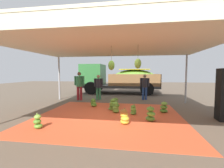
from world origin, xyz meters
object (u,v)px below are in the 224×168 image
at_px(banana_bunch_8, 116,108).
at_px(worker_1, 79,84).
at_px(worker_0, 145,85).
at_px(worker_2, 98,85).
at_px(banana_bunch_0, 94,103).
at_px(banana_bunch_4, 133,110).
at_px(banana_bunch_2, 113,105).
at_px(banana_bunch_5, 124,117).
at_px(banana_bunch_3, 164,108).
at_px(banana_bunch_1, 38,122).
at_px(banana_bunch_6, 151,114).
at_px(cargo_truck_main, 118,78).
at_px(banana_bunch_7, 115,102).

xyz_separation_m(banana_bunch_8, worker_1, (-2.64, 2.71, 0.80)).
bearing_deg(worker_0, worker_2, -171.43).
relative_size(banana_bunch_0, banana_bunch_4, 0.97).
bearing_deg(banana_bunch_2, worker_2, 116.42).
height_order(banana_bunch_4, banana_bunch_5, banana_bunch_5).
height_order(banana_bunch_3, worker_2, worker_2).
bearing_deg(banana_bunch_8, banana_bunch_1, -133.42).
distance_m(banana_bunch_0, banana_bunch_5, 2.99).
distance_m(banana_bunch_8, worker_0, 3.82).
bearing_deg(banana_bunch_6, banana_bunch_1, -159.29).
xyz_separation_m(banana_bunch_5, worker_2, (-1.99, 4.48, 0.67)).
height_order(banana_bunch_0, cargo_truck_main, cargo_truck_main).
distance_m(banana_bunch_3, banana_bunch_8, 2.05).
xyz_separation_m(banana_bunch_8, worker_0, (1.37, 3.49, 0.71)).
xyz_separation_m(banana_bunch_1, banana_bunch_5, (2.57, 0.79, 0.04)).
distance_m(banana_bunch_2, banana_bunch_6, 2.04).
height_order(banana_bunch_5, worker_1, worker_1).
distance_m(banana_bunch_3, cargo_truck_main, 6.73).
distance_m(banana_bunch_6, banana_bunch_8, 1.63).
xyz_separation_m(banana_bunch_8, worker_2, (-1.52, 3.06, 0.69)).
xyz_separation_m(banana_bunch_0, banana_bunch_5, (1.74, -2.44, 0.05)).
bearing_deg(banana_bunch_0, banana_bunch_5, -54.57).
bearing_deg(banana_bunch_5, worker_1, 126.99).
xyz_separation_m(banana_bunch_3, banana_bunch_4, (-1.28, -0.53, -0.03)).
bearing_deg(cargo_truck_main, banana_bunch_4, -77.87).
xyz_separation_m(banana_bunch_1, banana_bunch_6, (3.45, 1.31, 0.03)).
bearing_deg(banana_bunch_0, banana_bunch_2, -29.39).
bearing_deg(worker_0, banana_bunch_3, -78.37).
distance_m(banana_bunch_4, worker_1, 4.53).
xyz_separation_m(banana_bunch_0, banana_bunch_7, (1.05, 0.31, 0.01)).
distance_m(banana_bunch_2, worker_1, 3.44).
bearing_deg(banana_bunch_5, cargo_truck_main, 98.33).
relative_size(banana_bunch_2, banana_bunch_8, 1.10).
xyz_separation_m(banana_bunch_3, banana_bunch_6, (-0.67, -1.26, 0.02)).
distance_m(cargo_truck_main, worker_2, 3.48).
distance_m(banana_bunch_4, banana_bunch_7, 1.79).
height_order(banana_bunch_0, banana_bunch_7, banana_bunch_7).
relative_size(banana_bunch_0, banana_bunch_8, 0.84).
bearing_deg(banana_bunch_4, banana_bunch_2, 147.62).
xyz_separation_m(banana_bunch_2, banana_bunch_5, (0.67, -1.84, 0.00)).
xyz_separation_m(banana_bunch_1, banana_bunch_4, (2.84, 2.04, -0.02)).
bearing_deg(banana_bunch_6, banana_bunch_7, 125.00).
xyz_separation_m(banana_bunch_4, cargo_truck_main, (-1.42, 6.60, 1.06)).
bearing_deg(worker_2, banana_bunch_5, -66.12).
relative_size(cargo_truck_main, worker_1, 3.65).
bearing_deg(banana_bunch_0, banana_bunch_4, -30.82).
bearing_deg(cargo_truck_main, banana_bunch_0, -96.18).
xyz_separation_m(banana_bunch_8, cargo_truck_main, (-0.68, 6.42, 1.02)).
xyz_separation_m(banana_bunch_2, banana_bunch_3, (2.22, -0.07, -0.02)).
relative_size(banana_bunch_6, worker_0, 0.33).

